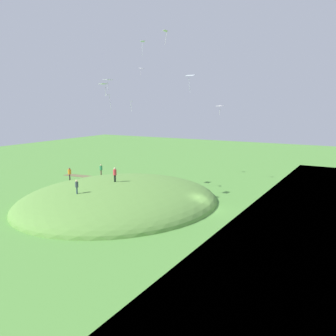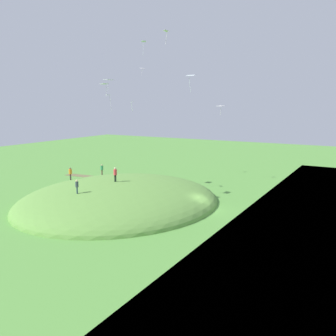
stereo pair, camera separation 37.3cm
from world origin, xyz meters
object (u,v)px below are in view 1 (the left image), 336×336
at_px(kite_1, 165,32).
at_px(kite_5, 109,97).
at_px(kite_4, 143,43).
at_px(kite_6, 131,102).
at_px(person_watching_kites, 101,168).
at_px(kite_0, 190,76).
at_px(kite_2, 220,106).
at_px(kite_3, 103,84).
at_px(person_with_child, 70,172).
at_px(kite_7, 141,69).
at_px(person_walking_path, 77,185).
at_px(person_near_shore, 115,173).
at_px(kite_8, 108,80).

bearing_deg(kite_1, kite_5, 57.06).
relative_size(kite_4, kite_6, 1.39).
bearing_deg(person_watching_kites, kite_0, 80.27).
height_order(kite_5, kite_6, kite_5).
height_order(person_watching_kites, kite_0, kite_0).
height_order(kite_0, kite_6, kite_0).
xyz_separation_m(kite_2, kite_3, (14.33, 8.71, 3.08)).
bearing_deg(person_with_child, kite_5, 47.09).
bearing_deg(person_with_child, kite_1, 78.60).
xyz_separation_m(kite_0, kite_7, (13.24, -8.83, 2.20)).
bearing_deg(person_walking_path, person_near_shore, 115.30).
bearing_deg(kite_1, kite_6, -6.72).
xyz_separation_m(kite_3, kite_4, (-3.50, -4.94, 6.05)).
bearing_deg(person_near_shore, kite_5, 81.14).
xyz_separation_m(kite_0, kite_6, (8.80, 0.46, -3.24)).
bearing_deg(person_walking_path, kite_0, 89.39).
bearing_deg(person_with_child, kite_8, 56.72).
bearing_deg(kite_5, person_near_shore, -76.87).
distance_m(kite_3, kite_5, 9.33).
height_order(person_near_shore, kite_1, kite_1).
relative_size(kite_1, kite_4, 0.87).
distance_m(person_walking_path, kite_4, 24.44).
height_order(kite_1, kite_8, kite_1).
distance_m(person_walking_path, kite_5, 11.16).
bearing_deg(kite_0, kite_4, -22.71).
distance_m(person_with_child, kite_8, 14.58).
height_order(person_near_shore, kite_6, kite_6).
xyz_separation_m(kite_6, kite_7, (4.44, -9.29, 5.44)).
xyz_separation_m(person_walking_path, kite_2, (-9.24, -20.32, 8.79)).
xyz_separation_m(kite_4, kite_5, (-2.67, 11.68, -7.93)).
distance_m(kite_1, kite_6, 10.47).
distance_m(kite_4, kite_7, 6.63).
xyz_separation_m(person_near_shore, kite_3, (5.89, -5.54, 11.37)).
xyz_separation_m(kite_4, kite_8, (-1.45, 10.09, -5.87)).
relative_size(kite_3, kite_4, 0.87).
height_order(kite_2, kite_8, kite_8).
height_order(kite_0, kite_4, kite_4).
distance_m(person_with_child, kite_1, 22.96).
xyz_separation_m(person_watching_kites, kite_4, (-4.97, -4.33, 18.45)).
distance_m(person_with_child, kite_0, 21.32).
distance_m(kite_3, kite_6, 5.18).
bearing_deg(kite_3, kite_5, 132.51).
xyz_separation_m(kite_7, kite_8, (-4.89, 14.82, -2.74)).
height_order(kite_2, kite_7, kite_7).
distance_m(kite_0, kite_1, 6.30).
relative_size(person_near_shore, person_with_child, 1.03).
relative_size(person_watching_kites, kite_3, 0.91).
relative_size(kite_6, kite_7, 1.28).
height_order(person_walking_path, kite_5, kite_5).
bearing_deg(person_with_child, person_watching_kites, 136.99).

